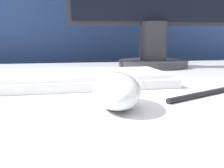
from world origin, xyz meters
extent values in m
cube|color=navy|center=(0.00, 0.58, 0.58)|extent=(5.00, 0.03, 1.15)
ellipsoid|color=silver|center=(-0.07, -0.16, 0.77)|extent=(0.07, 0.11, 0.04)
cube|color=white|center=(-0.15, 0.01, 0.75)|extent=(0.42, 0.16, 0.02)
cube|color=silver|center=(-0.15, 0.01, 0.76)|extent=(0.40, 0.14, 0.01)
cylinder|color=#28282D|center=(0.13, 0.28, 0.75)|extent=(0.21, 0.21, 0.02)
cylinder|color=#28282D|center=(0.13, 0.28, 0.82)|extent=(0.08, 0.08, 0.11)
cylinder|color=black|center=(0.07, -0.13, 0.75)|extent=(0.14, 0.07, 0.01)
camera|label=1|loc=(-0.13, -0.48, 0.83)|focal=42.00mm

